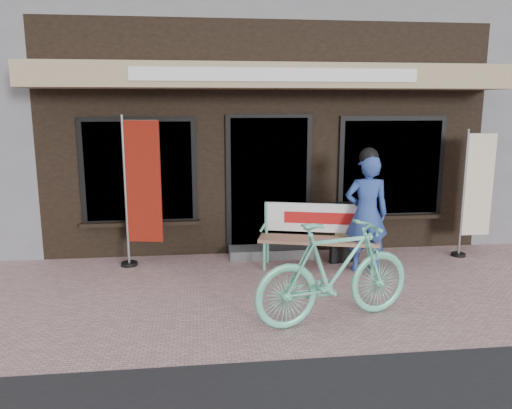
{
  "coord_description": "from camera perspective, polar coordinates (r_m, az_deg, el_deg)",
  "views": [
    {
      "loc": [
        -1.12,
        -5.72,
        2.34
      ],
      "look_at": [
        -0.36,
        0.7,
        1.05
      ],
      "focal_mm": 35.0,
      "sensor_mm": 36.0,
      "label": 1
    }
  ],
  "objects": [
    {
      "name": "person",
      "position": [
        7.2,
        12.52,
        -0.76
      ],
      "size": [
        0.66,
        0.48,
        1.77
      ],
      "rotation": [
        0.0,
        0.0,
        -0.14
      ],
      "color": "#2B4695",
      "rests_on": "ground"
    },
    {
      "name": "menu_stand",
      "position": [
        7.61,
        10.11,
        -3.07
      ],
      "size": [
        0.47,
        0.21,
        0.93
      ],
      "rotation": [
        0.0,
        0.0,
        0.27
      ],
      "color": "black",
      "rests_on": "ground"
    },
    {
      "name": "nobori_cream",
      "position": [
        8.42,
        23.81,
        1.34
      ],
      "size": [
        0.58,
        0.22,
        1.99
      ],
      "rotation": [
        0.0,
        0.0,
        -0.0
      ],
      "color": "gray",
      "rests_on": "ground"
    },
    {
      "name": "bicycle",
      "position": [
        5.52,
        9.0,
        -7.6
      ],
      "size": [
        1.96,
        1.0,
        1.13
      ],
      "primitive_type": "imported",
      "rotation": [
        0.0,
        0.0,
        1.83
      ],
      "color": "#6CD4B0",
      "rests_on": "ground"
    },
    {
      "name": "storefront",
      "position": [
        10.76,
        -0.84,
        14.75
      ],
      "size": [
        7.0,
        6.77,
        6.0
      ],
      "color": "black",
      "rests_on": "ground"
    },
    {
      "name": "ground",
      "position": [
        6.28,
        4.07,
        -10.63
      ],
      "size": [
        70.0,
        70.0,
        0.0
      ],
      "primitive_type": "plane",
      "color": "#B88C8D",
      "rests_on": "ground"
    },
    {
      "name": "bench",
      "position": [
        7.32,
        7.17,
        -3.01
      ],
      "size": [
        1.76,
        0.87,
        0.93
      ],
      "rotation": [
        0.0,
        0.0,
        -0.27
      ],
      "color": "#6CD4B0",
      "rests_on": "ground"
    },
    {
      "name": "nobori_red",
      "position": [
        7.36,
        -13.04,
        1.61
      ],
      "size": [
        0.66,
        0.28,
        2.21
      ],
      "rotation": [
        0.0,
        0.0,
        -0.18
      ],
      "color": "gray",
      "rests_on": "ground"
    }
  ]
}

